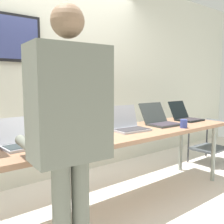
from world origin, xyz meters
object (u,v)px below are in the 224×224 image
(person, at_px, (69,124))
(storage_cart, at_px, (210,135))
(laptop_station_2, at_px, (128,125))
(laptop_station_4, at_px, (185,116))
(laptop_station_1, at_px, (83,132))
(laptop_station_0, at_px, (22,140))
(workbench, at_px, (114,138))
(laptop_station_3, at_px, (160,120))
(coffee_mug, at_px, (184,124))

(person, distance_m, storage_cart, 3.08)
(laptop_station_2, height_order, laptop_station_4, laptop_station_2)
(laptop_station_4, bearing_deg, laptop_station_1, -178.55)
(laptop_station_2, bearing_deg, laptop_station_0, 178.55)
(laptop_station_1, xyz_separation_m, person, (-0.50, -0.66, 0.21))
(workbench, xyz_separation_m, storage_cart, (2.07, 0.19, -0.28))
(laptop_station_3, height_order, coffee_mug, laptop_station_3)
(laptop_station_1, xyz_separation_m, laptop_station_4, (1.61, 0.04, 0.00))
(laptop_station_1, bearing_deg, laptop_station_2, 0.11)
(workbench, bearing_deg, laptop_station_2, 10.47)
(laptop_station_0, distance_m, laptop_station_1, 0.55)
(workbench, bearing_deg, laptop_station_3, 4.11)
(laptop_station_2, bearing_deg, coffee_mug, -27.31)
(storage_cart, bearing_deg, laptop_station_2, -175.46)
(workbench, height_order, laptop_station_1, laptop_station_1)
(laptop_station_1, bearing_deg, laptop_station_4, 1.45)
(workbench, relative_size, laptop_station_1, 8.31)
(laptop_station_3, relative_size, laptop_station_4, 1.11)
(laptop_station_3, bearing_deg, laptop_station_2, -178.54)
(person, bearing_deg, laptop_station_2, 32.05)
(laptop_station_2, distance_m, laptop_station_3, 0.53)
(laptop_station_0, relative_size, coffee_mug, 3.91)
(laptop_station_4, bearing_deg, laptop_station_2, -177.84)
(workbench, height_order, laptop_station_0, laptop_station_0)
(laptop_station_1, distance_m, laptop_station_3, 1.08)
(laptop_station_0, bearing_deg, laptop_station_3, -0.51)
(laptop_station_1, relative_size, laptop_station_2, 0.97)
(person, xyz_separation_m, storage_cart, (2.91, 0.81, -0.59))
(laptop_station_0, bearing_deg, workbench, -4.37)
(laptop_station_1, distance_m, laptop_station_2, 0.56)
(laptop_station_4, height_order, person, person)
(workbench, distance_m, laptop_station_4, 1.27)
(workbench, relative_size, storage_cart, 4.67)
(laptop_station_4, xyz_separation_m, storage_cart, (0.80, 0.11, -0.39))
(workbench, xyz_separation_m, laptop_station_1, (-0.34, 0.04, 0.10))
(laptop_station_3, xyz_separation_m, laptop_station_4, (0.53, 0.03, -0.00))
(laptop_station_3, height_order, person, person)
(laptop_station_4, height_order, storage_cart, laptop_station_4)
(person, distance_m, coffee_mug, 1.67)
(laptop_station_2, relative_size, storage_cart, 0.58)
(laptop_station_1, distance_m, coffee_mug, 1.16)
(laptop_station_0, bearing_deg, person, -86.17)
(storage_cart, bearing_deg, laptop_station_4, -172.38)
(laptop_station_1, distance_m, laptop_station_4, 1.61)
(laptop_station_1, relative_size, laptop_station_3, 0.90)
(laptop_station_0, relative_size, laptop_station_4, 0.98)
(workbench, relative_size, laptop_station_0, 8.46)
(coffee_mug, height_order, storage_cart, coffee_mug)
(laptop_station_0, xyz_separation_m, coffee_mug, (1.66, -0.32, -0.00))
(laptop_station_0, height_order, storage_cart, laptop_station_0)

